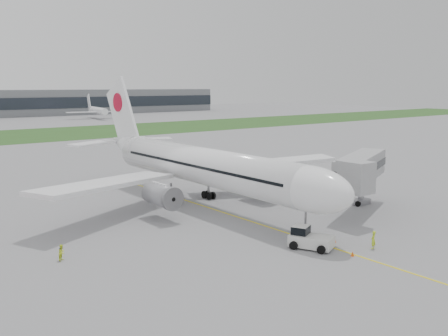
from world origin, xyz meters
TOP-DOWN VIEW (x-y plane):
  - ground at (0.00, 0.00)m, footprint 600.00×600.00m
  - apron_markings at (0.00, -5.00)m, footprint 70.00×70.00m
  - airliner at (0.00, 4.87)m, footprint 48.13×53.95m
  - pushback_tug at (-1.92, -17.22)m, footprint 4.19×4.90m
  - jet_bridge at (14.14, -11.21)m, footprint 15.74×10.46m
  - safety_cone_left at (-0.50, -21.67)m, footprint 0.36×0.36m
  - safety_cone_right at (1.56, -17.73)m, footprint 0.41×0.41m
  - ground_crew_near at (3.00, -21.50)m, footprint 0.78×0.62m
  - ground_crew_far at (-23.12, -5.45)m, footprint 0.96×0.95m
  - distant_aircraft_right at (64.99, 184.46)m, footprint 35.01×32.09m

SIDE VIEW (x-z plane):
  - ground at x=0.00m, z-range 0.00..0.00m
  - apron_markings at x=0.00m, z-range -0.02..0.02m
  - distant_aircraft_right at x=64.99m, z-range -5.87..5.87m
  - safety_cone_left at x=-0.50m, z-range 0.00..0.50m
  - safety_cone_right at x=1.56m, z-range 0.00..0.56m
  - ground_crew_far at x=-23.12m, z-range 0.00..1.56m
  - ground_crew_near at x=3.00m, z-range 0.00..1.86m
  - pushback_tug at x=-1.92m, z-range -0.09..2.11m
  - jet_bridge at x=14.14m, z-range 1.83..9.45m
  - airliner at x=0.00m, z-range -3.28..14.60m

